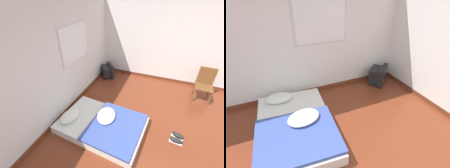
% 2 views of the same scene
% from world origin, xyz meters
% --- Properties ---
extents(ground_plane, '(20.00, 20.00, 0.00)m').
position_xyz_m(ground_plane, '(0.00, 0.00, 0.00)').
color(ground_plane, maroon).
extents(wall_back, '(7.87, 0.08, 2.60)m').
position_xyz_m(wall_back, '(0.01, 2.98, 1.29)').
color(wall_back, white).
rests_on(wall_back, ground_plane).
extents(wall_right, '(0.08, 8.30, 2.60)m').
position_xyz_m(wall_right, '(2.76, 0.00, 1.29)').
color(wall_right, white).
rests_on(wall_right, ground_plane).
extents(mattress_bed, '(1.38, 1.96, 0.33)m').
position_xyz_m(mattress_bed, '(-0.03, 1.85, 0.13)').
color(mattress_bed, silver).
rests_on(mattress_bed, ground_plane).
extents(crt_tv, '(0.62, 0.60, 0.45)m').
position_xyz_m(crt_tv, '(2.25, 2.67, 0.21)').
color(crt_tv, black).
rests_on(crt_tv, ground_plane).
extents(wooden_chair, '(0.47, 0.47, 0.92)m').
position_xyz_m(wooden_chair, '(2.11, -0.34, 0.52)').
color(wooden_chair, brown).
rests_on(wooden_chair, ground_plane).
extents(sneaker_pair, '(0.31, 0.31, 0.10)m').
position_xyz_m(sneaker_pair, '(0.27, 0.24, 0.05)').
color(sneaker_pair, silver).
rests_on(sneaker_pair, ground_plane).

